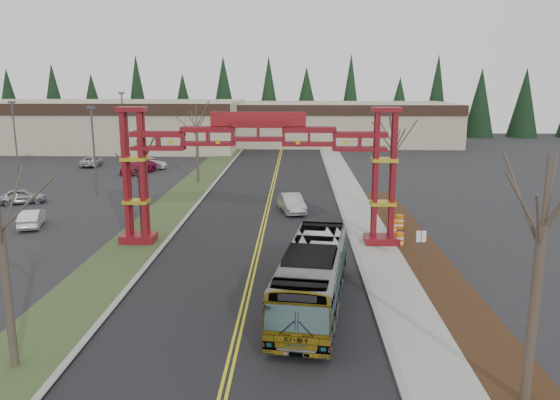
{
  "coord_description": "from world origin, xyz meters",
  "views": [
    {
      "loc": [
        2.45,
        -16.45,
        10.37
      ],
      "look_at": [
        1.48,
        14.59,
        3.69
      ],
      "focal_mm": 35.0,
      "sensor_mm": 36.0,
      "label": 1
    }
  ],
  "objects_px": {
    "bare_tree_right_near": "(542,227)",
    "light_pole_far": "(123,120)",
    "bare_tree_right_far": "(394,145)",
    "barrel_north": "(399,222)",
    "street_sign": "(421,242)",
    "silver_sedan": "(292,203)",
    "parked_car_far_b": "(92,161)",
    "transit_bus": "(313,277)",
    "light_pole_mid": "(15,133)",
    "bare_tree_median_near": "(0,232)",
    "parked_car_far_a": "(150,164)",
    "bare_tree_median_far": "(197,126)",
    "gateway_arch": "(258,153)",
    "barrel_mid": "(393,227)",
    "barrel_south": "(400,240)",
    "parked_car_near_b": "(32,218)",
    "retail_building_west": "(98,124)",
    "retail_building_east": "(340,123)",
    "parked_car_mid_a": "(138,167)",
    "bare_tree_median_mid": "(139,166)",
    "light_pole_near": "(94,145)",
    "parked_car_near_a": "(22,196)"
  },
  "relations": [
    {
      "from": "transit_bus",
      "to": "light_pole_mid",
      "type": "xyz_separation_m",
      "value": [
        -32.93,
        37.18,
        3.31
      ]
    },
    {
      "from": "parked_car_far_b",
      "to": "light_pole_near",
      "type": "relative_size",
      "value": 0.54
    },
    {
      "from": "light_pole_far",
      "to": "barrel_south",
      "type": "xyz_separation_m",
      "value": [
        31.47,
        -43.62,
        -4.77
      ]
    },
    {
      "from": "gateway_arch",
      "to": "transit_bus",
      "type": "relative_size",
      "value": 1.66
    },
    {
      "from": "parked_car_far_a",
      "to": "light_pole_far",
      "type": "distance_m",
      "value": 14.28
    },
    {
      "from": "gateway_arch",
      "to": "bare_tree_right_far",
      "type": "xyz_separation_m",
      "value": [
        10.0,
        8.18,
        -0.36
      ]
    },
    {
      "from": "street_sign",
      "to": "barrel_mid",
      "type": "distance_m",
      "value": 7.85
    },
    {
      "from": "light_pole_near",
      "to": "street_sign",
      "type": "distance_m",
      "value": 32.67
    },
    {
      "from": "light_pole_near",
      "to": "street_sign",
      "type": "relative_size",
      "value": 3.5
    },
    {
      "from": "street_sign",
      "to": "bare_tree_right_near",
      "type": "bearing_deg",
      "value": -87.19
    },
    {
      "from": "transit_bus",
      "to": "light_pole_mid",
      "type": "height_order",
      "value": "light_pole_mid"
    },
    {
      "from": "bare_tree_median_near",
      "to": "gateway_arch",
      "type": "bearing_deg",
      "value": 63.73
    },
    {
      "from": "bare_tree_right_far",
      "to": "barrel_north",
      "type": "height_order",
      "value": "bare_tree_right_far"
    },
    {
      "from": "parked_car_far_b",
      "to": "light_pole_mid",
      "type": "bearing_deg",
      "value": 41.62
    },
    {
      "from": "parked_car_near_b",
      "to": "bare_tree_right_near",
      "type": "relative_size",
      "value": 0.48
    },
    {
      "from": "retail_building_west",
      "to": "bare_tree_right_near",
      "type": "height_order",
      "value": "bare_tree_right_near"
    },
    {
      "from": "bare_tree_right_far",
      "to": "barrel_north",
      "type": "relative_size",
      "value": 7.16
    },
    {
      "from": "bare_tree_median_mid",
      "to": "light_pole_mid",
      "type": "distance_m",
      "value": 33.72
    },
    {
      "from": "bare_tree_right_far",
      "to": "retail_building_west",
      "type": "bearing_deg",
      "value": 131.15
    },
    {
      "from": "bare_tree_median_near",
      "to": "light_pole_mid",
      "type": "distance_m",
      "value": 48.24
    },
    {
      "from": "silver_sedan",
      "to": "parked_car_far_b",
      "type": "relative_size",
      "value": 1.0
    },
    {
      "from": "gateway_arch",
      "to": "barrel_north",
      "type": "height_order",
      "value": "gateway_arch"
    },
    {
      "from": "silver_sedan",
      "to": "parked_car_far_a",
      "type": "relative_size",
      "value": 1.12
    },
    {
      "from": "bare_tree_right_near",
      "to": "parked_car_far_a",
      "type": "bearing_deg",
      "value": 117.39
    },
    {
      "from": "parked_car_far_b",
      "to": "barrel_north",
      "type": "bearing_deg",
      "value": 132.34
    },
    {
      "from": "retail_building_west",
      "to": "parked_car_mid_a",
      "type": "bearing_deg",
      "value": -61.75
    },
    {
      "from": "parked_car_far_b",
      "to": "parked_car_far_a",
      "type": "bearing_deg",
      "value": 159.16
    },
    {
      "from": "parked_car_mid_a",
      "to": "bare_tree_median_mid",
      "type": "height_order",
      "value": "bare_tree_median_mid"
    },
    {
      "from": "transit_bus",
      "to": "parked_car_mid_a",
      "type": "height_order",
      "value": "transit_bus"
    },
    {
      "from": "parked_car_far_a",
      "to": "bare_tree_median_far",
      "type": "bearing_deg",
      "value": -127.96
    },
    {
      "from": "bare_tree_right_near",
      "to": "light_pole_mid",
      "type": "height_order",
      "value": "light_pole_mid"
    },
    {
      "from": "bare_tree_median_far",
      "to": "light_pole_far",
      "type": "relative_size",
      "value": 0.89
    },
    {
      "from": "bare_tree_median_mid",
      "to": "light_pole_near",
      "type": "distance_m",
      "value": 16.12
    },
    {
      "from": "parked_car_far_b",
      "to": "bare_tree_median_near",
      "type": "height_order",
      "value": "bare_tree_median_near"
    },
    {
      "from": "bare_tree_right_near",
      "to": "light_pole_far",
      "type": "bearing_deg",
      "value": 117.89
    },
    {
      "from": "retail_building_west",
      "to": "bare_tree_median_far",
      "type": "distance_m",
      "value": 38.69
    },
    {
      "from": "bare_tree_right_near",
      "to": "barrel_south",
      "type": "distance_m",
      "value": 18.44
    },
    {
      "from": "retail_building_east",
      "to": "parked_car_near_b",
      "type": "xyz_separation_m",
      "value": [
        -27.0,
        -58.13,
        -2.86
      ]
    },
    {
      "from": "parked_car_mid_a",
      "to": "barrel_south",
      "type": "height_order",
      "value": "parked_car_mid_a"
    },
    {
      "from": "parked_car_far_a",
      "to": "bare_tree_right_near",
      "type": "relative_size",
      "value": 0.49
    },
    {
      "from": "gateway_arch",
      "to": "barrel_south",
      "type": "height_order",
      "value": "gateway_arch"
    },
    {
      "from": "transit_bus",
      "to": "bare_tree_median_near",
      "type": "height_order",
      "value": "bare_tree_median_near"
    },
    {
      "from": "retail_building_west",
      "to": "parked_car_far_a",
      "type": "distance_m",
      "value": 26.91
    },
    {
      "from": "light_pole_mid",
      "to": "barrel_north",
      "type": "height_order",
      "value": "light_pole_mid"
    },
    {
      "from": "bare_tree_right_near",
      "to": "barrel_mid",
      "type": "xyz_separation_m",
      "value": [
        -0.83,
        20.66,
        -5.53
      ]
    },
    {
      "from": "light_pole_near",
      "to": "light_pole_far",
      "type": "distance_m",
      "value": 28.88
    },
    {
      "from": "bare_tree_right_near",
      "to": "light_pole_mid",
      "type": "relative_size",
      "value": 0.99
    },
    {
      "from": "retail_building_west",
      "to": "retail_building_east",
      "type": "distance_m",
      "value": 40.79
    },
    {
      "from": "parked_car_near_a",
      "to": "light_pole_near",
      "type": "height_order",
      "value": "light_pole_near"
    },
    {
      "from": "bare_tree_median_near",
      "to": "retail_building_east",
      "type": "bearing_deg",
      "value": 77.03
    }
  ]
}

